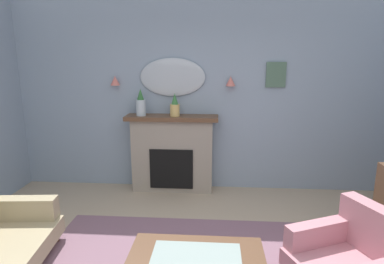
{
  "coord_description": "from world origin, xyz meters",
  "views": [
    {
      "loc": [
        0.15,
        -2.31,
        1.99
      ],
      "look_at": [
        -0.11,
        1.31,
        1.16
      ],
      "focal_mm": 30.27,
      "sensor_mm": 36.0,
      "label": 1
    }
  ],
  "objects": [
    {
      "name": "armchair_near_fireplace",
      "position": [
        1.39,
        0.27,
        0.31
      ],
      "size": [
        1.07,
        1.06,
        0.71
      ],
      "color": "#B77A84",
      "rests_on": "ground"
    },
    {
      "name": "mantel_vase_centre",
      "position": [
        -0.93,
        2.31,
        1.33
      ],
      "size": [
        0.14,
        0.14,
        0.39
      ],
      "color": "silver",
      "rests_on": "fireplace"
    },
    {
      "name": "mantel_vase_left",
      "position": [
        -0.43,
        2.31,
        1.3
      ],
      "size": [
        0.14,
        0.14,
        0.33
      ],
      "color": "tan",
      "rests_on": "fireplace"
    },
    {
      "name": "wall_sconce_left",
      "position": [
        -1.33,
        2.43,
        1.66
      ],
      "size": [
        0.14,
        0.14,
        0.14
      ],
      "primitive_type": "cone",
      "color": "#D17066"
    },
    {
      "name": "framed_picture",
      "position": [
        1.02,
        2.49,
        1.75
      ],
      "size": [
        0.28,
        0.03,
        0.36
      ],
      "primitive_type": "cube",
      "color": "#4C6B56"
    },
    {
      "name": "wall_mirror",
      "position": [
        -0.48,
        2.48,
        1.71
      ],
      "size": [
        0.96,
        0.06,
        0.56
      ],
      "primitive_type": "ellipsoid",
      "color": "#B2BCC6"
    },
    {
      "name": "wall_back",
      "position": [
        0.0,
        2.56,
        1.48
      ],
      "size": [
        6.7,
        0.1,
        2.97
      ],
      "primitive_type": "cube",
      "color": "#8C9EB2",
      "rests_on": "ground"
    },
    {
      "name": "fireplace",
      "position": [
        -0.48,
        2.34,
        0.57
      ],
      "size": [
        1.36,
        0.36,
        1.16
      ],
      "color": "gray",
      "rests_on": "ground"
    },
    {
      "name": "wall_sconce_right",
      "position": [
        0.37,
        2.43,
        1.66
      ],
      "size": [
        0.14,
        0.14,
        0.14
      ],
      "primitive_type": "cone",
      "color": "#D17066"
    },
    {
      "name": "coffee_table",
      "position": [
        0.02,
        -0.0,
        0.38
      ],
      "size": [
        1.1,
        0.6,
        0.45
      ],
      "color": "brown",
      "rests_on": "ground"
    }
  ]
}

